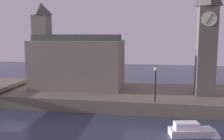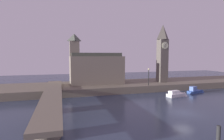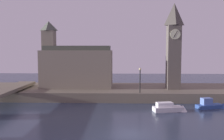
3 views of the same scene
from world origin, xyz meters
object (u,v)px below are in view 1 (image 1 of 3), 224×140
at_px(clock_tower, 207,34).
at_px(streetlamp, 155,80).
at_px(parliament_hall, 74,61).
at_px(boat_ferry_white, 197,131).

xyz_separation_m(clock_tower, streetlamp, (-5.88, -4.22, -5.02)).
relative_size(clock_tower, parliament_hall, 1.16).
relative_size(streetlamp, boat_ferry_white, 0.80).
bearing_deg(parliament_hall, streetlamp, -28.59).
relative_size(parliament_hall, boat_ferry_white, 2.56).
xyz_separation_m(parliament_hall, boat_ferry_white, (14.79, -11.48, -4.76)).
xyz_separation_m(clock_tower, parliament_hall, (-16.93, 1.81, -3.72)).
distance_m(streetlamp, boat_ferry_white, 7.46).
bearing_deg(parliament_hall, boat_ferry_white, -37.83).
relative_size(clock_tower, streetlamp, 3.73).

